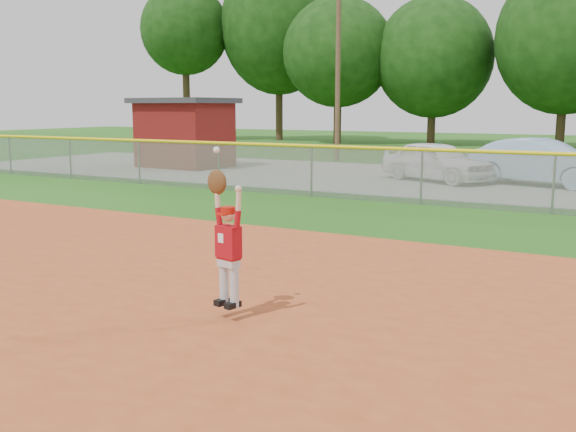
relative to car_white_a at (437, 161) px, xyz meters
The scene contains 10 objects.
ground 15.60m from the car_white_a, 85.70° to the right, with size 120.00×120.00×0.00m, color #1F5313.
clay_infield 18.59m from the car_white_a, 86.39° to the right, with size 24.00×16.00×0.04m, color #A2411D.
parking_strip 1.45m from the car_white_a, 21.61° to the left, with size 44.00×10.00×0.03m, color gray.
car_white_a is the anchor object (origin of this frame).
car_blue 3.44m from the car_white_a, ahead, with size 1.65×4.74×1.56m, color #8EB0D3.
utility_shed 11.30m from the car_white_a, behind, with size 4.22×3.39×3.02m.
outfield_fence 5.66m from the car_white_a, 78.08° to the right, with size 40.06×0.10×1.55m.
power_lines 7.87m from the car_white_a, 71.45° to the left, with size 19.40×0.24×9.00m.
tree_line 23.47m from the car_white_a, 84.56° to the left, with size 62.37×13.00×14.43m.
ballplayer 16.19m from the car_white_a, 82.91° to the right, with size 0.56×0.29×1.95m.
Camera 1 is at (5.18, -6.86, 2.62)m, focal length 40.00 mm.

